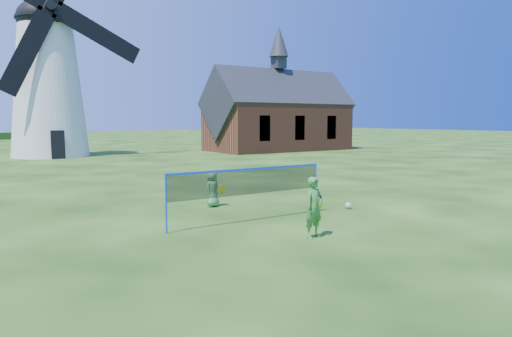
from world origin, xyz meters
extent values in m
plane|color=black|center=(0.00, 0.00, 0.00)|extent=(220.00, 220.00, 0.00)
ellipsoid|color=black|center=(-0.40, 28.91, 10.56)|extent=(4.15, 4.15, 3.11)
cylinder|color=black|center=(-0.40, 28.91, 10.56)|extent=(4.30, 4.30, 0.17)
cube|color=black|center=(-0.40, 26.07, 1.06)|extent=(0.96, 0.12, 2.11)
cube|color=black|center=(-0.40, 26.66, 4.80)|extent=(0.67, 0.12, 0.86)
cube|color=black|center=(-0.40, 27.12, 7.88)|extent=(0.58, 0.12, 0.77)
cylinder|color=black|center=(-0.40, 26.89, 11.14)|extent=(0.67, 1.15, 0.67)
cylinder|color=black|center=(-0.40, 31.31, 11.43)|extent=(2.11, 0.12, 2.11)
cylinder|color=black|center=(-0.40, 30.83, 11.43)|extent=(0.13, 1.73, 0.13)
cube|color=black|center=(-2.08, 26.65, 7.79)|extent=(4.20, 0.10, 6.62)
cube|color=black|center=(2.95, 26.65, 9.47)|extent=(6.62, 0.10, 4.20)
cube|color=brown|center=(19.09, 25.16, 2.17)|extent=(13.00, 6.50, 4.33)
cube|color=#2D3035|center=(19.09, 25.16, 4.33)|extent=(13.65, 6.62, 6.62)
cube|color=#2D3035|center=(19.09, 25.16, 8.18)|extent=(1.08, 1.08, 1.08)
cone|color=#2D3035|center=(19.09, 25.16, 10.13)|extent=(1.84, 1.84, 2.82)
cube|color=black|center=(15.29, 21.97, 2.17)|extent=(1.08, 0.11, 2.17)
cube|color=black|center=(19.09, 21.97, 2.17)|extent=(1.08, 0.11, 2.17)
cube|color=black|center=(22.88, 21.97, 2.17)|extent=(1.08, 0.11, 2.17)
cylinder|color=blue|center=(-2.68, 0.31, 0.78)|extent=(0.05, 0.05, 1.55)
cylinder|color=blue|center=(2.32, 0.31, 0.78)|extent=(0.05, 0.05, 1.55)
cube|color=black|center=(-0.18, 0.31, 1.15)|extent=(5.00, 0.02, 0.70)
cube|color=blue|center=(-0.18, 0.31, 1.52)|extent=(5.00, 0.02, 0.06)
imported|color=#387E32|center=(0.21, -2.08, 0.76)|extent=(0.60, 0.44, 1.52)
cylinder|color=#F7F70D|center=(0.49, -1.90, 0.74)|extent=(0.28, 0.02, 0.28)
cube|color=#F7F70D|center=(0.49, -1.90, 0.57)|extent=(0.03, 0.02, 0.20)
imported|color=#54A04D|center=(0.08, 2.96, 0.60)|extent=(0.67, 0.53, 1.20)
cylinder|color=#F7F70D|center=(0.30, 2.74, 0.61)|extent=(0.28, 0.02, 0.28)
cube|color=#F7F70D|center=(0.30, 2.74, 0.44)|extent=(0.03, 0.02, 0.20)
sphere|color=green|center=(3.59, 0.15, 0.11)|extent=(0.22, 0.22, 0.22)
camera|label=1|loc=(-7.27, -10.77, 2.92)|focal=32.85mm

